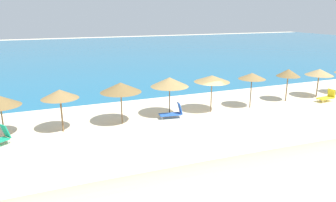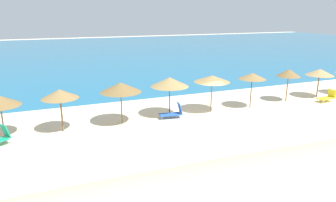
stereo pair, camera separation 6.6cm
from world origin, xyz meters
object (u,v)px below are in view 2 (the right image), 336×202
beach_umbrella_4 (170,82)px  beach_umbrella_5 (212,79)px  lounge_chair_3 (173,112)px  beach_umbrella_6 (252,76)px  lounge_chair_0 (327,97)px  beach_umbrella_2 (60,94)px  beach_umbrella_8 (320,72)px  beach_umbrella_3 (121,87)px  beach_umbrella_7 (289,73)px  beach_umbrella_1 (0,101)px

beach_umbrella_4 → beach_umbrella_5: beach_umbrella_4 is taller
lounge_chair_3 → beach_umbrella_6: bearing=-81.3°
beach_umbrella_5 → lounge_chair_0: size_ratio=1.77×
beach_umbrella_2 → beach_umbrella_8: beach_umbrella_2 is taller
beach_umbrella_4 → beach_umbrella_3: bearing=-174.9°
beach_umbrella_4 → beach_umbrella_6: beach_umbrella_4 is taller
beach_umbrella_6 → beach_umbrella_5: bearing=177.1°
lounge_chair_3 → beach_umbrella_2: bearing=96.3°
beach_umbrella_5 → beach_umbrella_7: (7.32, 0.28, -0.13)m
beach_umbrella_3 → beach_umbrella_8: 17.56m
beach_umbrella_8 → lounge_chair_3: size_ratio=1.49×
beach_umbrella_3 → beach_umbrella_5: (6.79, 0.07, 0.03)m
beach_umbrella_4 → beach_umbrella_8: beach_umbrella_4 is taller
beach_umbrella_3 → lounge_chair_3: 4.18m
beach_umbrella_1 → beach_umbrella_4: bearing=-0.6°
beach_umbrella_4 → beach_umbrella_7: 10.55m
beach_umbrella_4 → lounge_chair_0: 13.87m
lounge_chair_3 → beach_umbrella_1: bearing=94.6°
beach_umbrella_5 → beach_umbrella_4: bearing=175.6°
beach_umbrella_1 → beach_umbrella_8: beach_umbrella_1 is taller
beach_umbrella_6 → beach_umbrella_8: size_ratio=1.10×
beach_umbrella_5 → beach_umbrella_8: size_ratio=1.11×
beach_umbrella_6 → beach_umbrella_8: (7.37, 0.48, -0.29)m
beach_umbrella_5 → beach_umbrella_2: bearing=-179.7°
beach_umbrella_5 → lounge_chair_3: beach_umbrella_5 is taller
beach_umbrella_3 → beach_umbrella_6: bearing=-0.6°
beach_umbrella_4 → beach_umbrella_1: bearing=179.4°
beach_umbrella_1 → beach_umbrella_7: beach_umbrella_7 is taller
beach_umbrella_4 → beach_umbrella_8: size_ratio=1.13×
beach_umbrella_8 → beach_umbrella_4: bearing=-179.8°
beach_umbrella_8 → beach_umbrella_7: bearing=-179.5°
lounge_chair_0 → lounge_chair_3: lounge_chair_3 is taller
beach_umbrella_8 → beach_umbrella_2: bearing=-179.0°
beach_umbrella_7 → lounge_chair_0: size_ratio=1.73×
beach_umbrella_2 → beach_umbrella_7: beach_umbrella_7 is taller
beach_umbrella_3 → beach_umbrella_4: bearing=5.1°
beach_umbrella_2 → beach_umbrella_3: bearing=-0.3°
beach_umbrella_1 → beach_umbrella_4: beach_umbrella_4 is taller
beach_umbrella_5 → beach_umbrella_1: bearing=178.5°
lounge_chair_0 → beach_umbrella_2: bearing=82.0°
beach_umbrella_2 → beach_umbrella_8: 21.32m
beach_umbrella_1 → beach_umbrella_3: 7.11m
beach_umbrella_4 → beach_umbrella_7: (10.55, 0.03, -0.10)m
lounge_chair_0 → beach_umbrella_5: bearing=78.8°
beach_umbrella_4 → beach_umbrella_7: bearing=0.2°
beach_umbrella_3 → lounge_chair_0: bearing=-3.5°
lounge_chair_3 → lounge_chair_0: bearing=-85.7°
beach_umbrella_4 → beach_umbrella_6: 6.64m
beach_umbrella_2 → beach_umbrella_3: size_ratio=0.96×
beach_umbrella_3 → lounge_chair_3: (3.62, -0.19, -2.09)m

